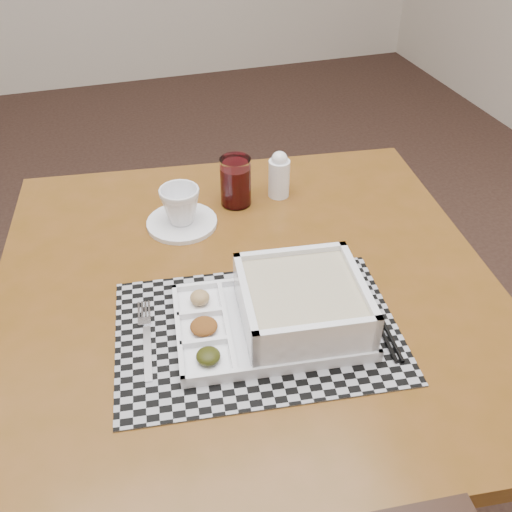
% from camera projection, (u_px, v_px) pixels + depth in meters
% --- Properties ---
extents(floor, '(5.00, 5.00, 0.00)m').
position_uv_depth(floor, '(50.00, 396.00, 1.72)').
color(floor, black).
rests_on(floor, ground).
extents(dining_table, '(1.04, 1.04, 0.70)m').
position_uv_depth(dining_table, '(247.00, 310.00, 1.11)').
color(dining_table, '#5D3A10').
rests_on(dining_table, ground).
extents(placemat, '(0.51, 0.38, 0.00)m').
position_uv_depth(placemat, '(258.00, 331.00, 0.97)').
color(placemat, '#9A9AA1').
rests_on(placemat, dining_table).
extents(serving_tray, '(0.34, 0.26, 0.09)m').
position_uv_depth(serving_tray, '(293.00, 309.00, 0.95)').
color(serving_tray, white).
rests_on(serving_tray, placemat).
extents(fork, '(0.04, 0.19, 0.00)m').
position_uv_depth(fork, '(145.00, 337.00, 0.95)').
color(fork, silver).
rests_on(fork, placemat).
extents(spoon, '(0.04, 0.18, 0.01)m').
position_uv_depth(spoon, '(355.00, 285.00, 1.05)').
color(spoon, silver).
rests_on(spoon, placemat).
extents(chopsticks, '(0.05, 0.24, 0.01)m').
position_uv_depth(chopsticks, '(375.00, 311.00, 1.00)').
color(chopsticks, black).
rests_on(chopsticks, placemat).
extents(saucer, '(0.15, 0.15, 0.01)m').
position_uv_depth(saucer, '(182.00, 223.00, 1.21)').
color(saucer, white).
rests_on(saucer, dining_table).
extents(cup, '(0.10, 0.10, 0.08)m').
position_uv_depth(cup, '(180.00, 205.00, 1.19)').
color(cup, white).
rests_on(cup, saucer).
extents(juice_glass, '(0.07, 0.07, 0.11)m').
position_uv_depth(juice_glass, '(236.00, 183.00, 1.25)').
color(juice_glass, white).
rests_on(juice_glass, dining_table).
extents(creamer_bottle, '(0.05, 0.05, 0.11)m').
position_uv_depth(creamer_bottle, '(279.00, 175.00, 1.28)').
color(creamer_bottle, white).
rests_on(creamer_bottle, dining_table).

